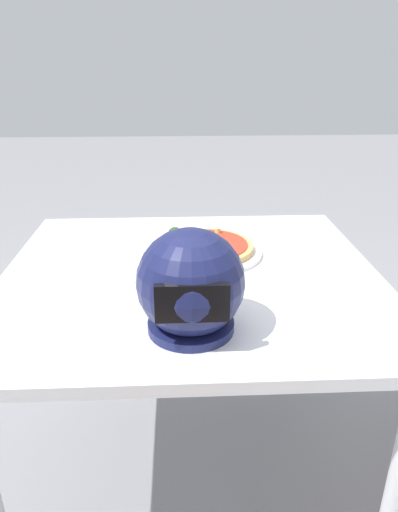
{
  "coord_description": "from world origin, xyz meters",
  "views": [
    {
      "loc": [
        0.03,
        1.16,
        1.27
      ],
      "look_at": [
        -0.03,
        -0.06,
        0.74
      ],
      "focal_mm": 32.62,
      "sensor_mm": 36.0,
      "label": 1
    }
  ],
  "objects": [
    {
      "name": "ground_plane",
      "position": [
        0.0,
        0.0,
        0.0
      ],
      "size": [
        14.0,
        14.0,
        0.0
      ],
      "primitive_type": "plane",
      "color": "gray"
    },
    {
      "name": "dining_table",
      "position": [
        0.0,
        0.0,
        0.64
      ],
      "size": [
        1.04,
        0.96,
        0.72
      ],
      "color": "white",
      "rests_on": "ground"
    },
    {
      "name": "motorcycle_helmet",
      "position": [
        0.01,
        0.29,
        0.83
      ],
      "size": [
        0.23,
        0.23,
        0.23
      ],
      "color": "#191E4C",
      "rests_on": "dining_table"
    },
    {
      "name": "pizza_plate",
      "position": [
        -0.05,
        -0.13,
        0.72
      ],
      "size": [
        0.33,
        0.33,
        0.01
      ],
      "primitive_type": "cylinder",
      "color": "white",
      "rests_on": "dining_table"
    },
    {
      "name": "pizza",
      "position": [
        -0.05,
        -0.13,
        0.74
      ],
      "size": [
        0.28,
        0.28,
        0.06
      ],
      "color": "tan",
      "rests_on": "pizza_plate"
    }
  ]
}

